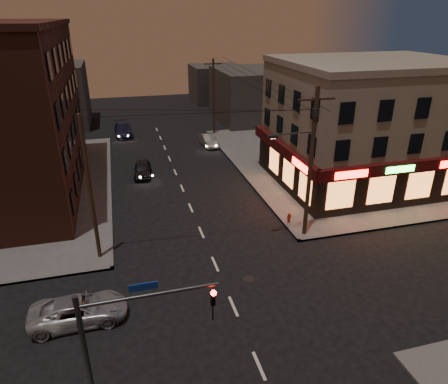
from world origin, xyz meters
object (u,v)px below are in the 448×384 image
object	(u,v)px
sedan_mid	(209,140)
sedan_far	(123,130)
fire_hydrant	(289,217)
suv_cross	(79,310)
sedan_near	(143,169)

from	to	relation	value
sedan_mid	sedan_far	bearing A→B (deg)	138.37
sedan_far	fire_hydrant	distance (m)	28.83
suv_cross	fire_hydrant	distance (m)	15.53
suv_cross	sedan_mid	world-z (taller)	sedan_mid
suv_cross	sedan_far	bearing A→B (deg)	-6.84
sedan_near	fire_hydrant	world-z (taller)	sedan_near
sedan_mid	sedan_far	xyz separation A→B (m)	(-9.32, 7.02, 0.07)
sedan_near	fire_hydrant	size ratio (longest dim) A/B	5.24
sedan_far	suv_cross	bearing A→B (deg)	-97.80
sedan_near	sedan_far	world-z (taller)	sedan_far
sedan_far	fire_hydrant	size ratio (longest dim) A/B	6.92
sedan_near	sedan_far	xyz separation A→B (m)	(-1.24, 14.43, 0.08)
sedan_near	sedan_mid	world-z (taller)	sedan_mid
sedan_mid	fire_hydrant	distance (m)	19.79
suv_cross	fire_hydrant	world-z (taller)	suv_cross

